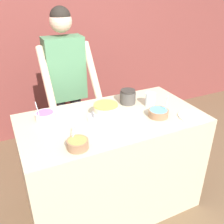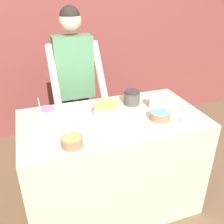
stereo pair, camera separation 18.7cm
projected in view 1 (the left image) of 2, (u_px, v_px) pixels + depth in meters
The scene contains 10 objects.
wall_back at pixel (56, 33), 3.02m from camera, with size 10.00×0.05×2.60m.
counter at pixel (112, 164), 2.15m from camera, with size 1.43×0.77×0.91m.
person_baker at pixel (66, 78), 2.44m from camera, with size 0.50×0.46×1.67m.
cake at pixel (106, 112), 1.92m from camera, with size 0.29×0.29×0.12m.
frosting_bowl_purple at pixel (45, 116), 1.90m from camera, with size 0.15×0.15×0.16m.
frosting_bowl_blue at pixel (158, 113), 1.95m from camera, with size 0.16×0.16×0.19m.
frosting_bowl_olive at pixel (78, 144), 1.57m from camera, with size 0.14×0.14×0.16m.
drinking_glass at pixel (150, 100), 2.10m from camera, with size 0.08×0.08×0.12m.
ceramic_plate at pixel (193, 116), 1.95m from camera, with size 0.22×0.22×0.01m.
stoneware_jar at pixel (128, 97), 2.15m from camera, with size 0.14×0.14×0.12m.
Camera 1 is at (-0.74, -1.16, 1.84)m, focal length 40.00 mm.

